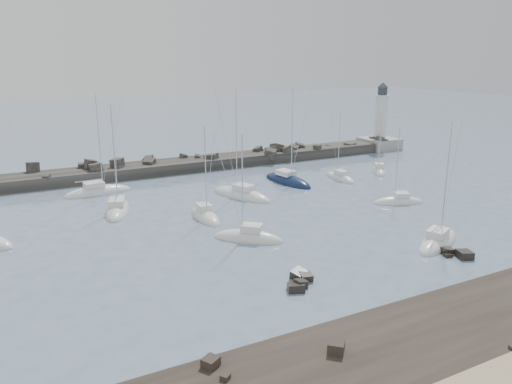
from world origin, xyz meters
The scene contains 16 objects.
ground centered at (0.00, 0.00, 0.00)m, with size 400.00×400.00×0.00m, color slate.
rock_shelf centered at (-0.27, -22.00, 0.01)m, with size 140.00×12.03×1.94m.
rock_cluster_near centered at (-3.18, -9.21, 0.16)m, with size 3.37×3.76×1.68m.
rock_cluster_far centered at (14.16, -11.18, 0.12)m, with size 2.77×3.31×1.32m.
breakwater centered at (-7.45, 37.98, 0.30)m, with size 115.00×7.58×4.83m.
lighthouse centered at (47.00, 38.00, 3.09)m, with size 7.00×7.00×14.60m.
sailboat_3 centered at (-12.40, 19.44, 0.15)m, with size 5.62×9.69×14.65m.
sailboat_4 centered at (-13.01, 29.28, 0.14)m, with size 9.83×3.71×15.18m.
sailboat_5 centered at (-2.22, 2.52, 0.16)m, with size 7.32×7.00×12.53m.
sailboat_6 centered at (-3.48, 11.83, 0.15)m, with size 2.65×7.81×12.42m.
sailboat_7 centered at (15.04, -7.85, 0.15)m, with size 9.15×6.25×14.02m.
sailboat_8 centered at (14.61, 22.08, 0.15)m, with size 4.63×10.65×16.24m.
sailboat_9 centered at (22.00, 5.45, 0.14)m, with size 7.21×4.56×11.06m.
sailboat_10 centered at (23.25, 20.15, 0.14)m, with size 2.64×7.51×11.81m.
sailboat_12 centered at (32.16, 21.05, 0.15)m, with size 5.39×6.81×10.96m.
sailboat_13 centered at (4.67, 18.28, 0.15)m, with size 6.84×10.72×16.18m.
Camera 1 is at (-25.08, -42.66, 19.33)m, focal length 35.00 mm.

